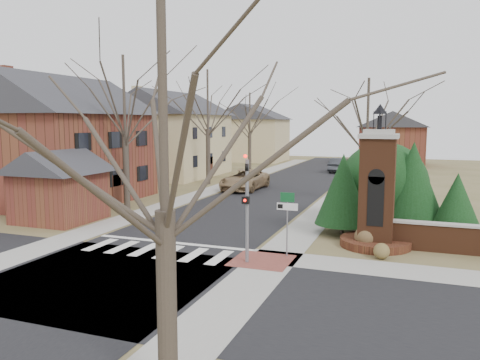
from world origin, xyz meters
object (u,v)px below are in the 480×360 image
at_px(brick_gate_monument, 377,200).
at_px(distant_car, 340,165).
at_px(sign_post, 287,211).
at_px(pickup_truck, 245,180).
at_px(traffic_signal_pole, 247,200).

height_order(brick_gate_monument, distant_car, brick_gate_monument).
xyz_separation_m(sign_post, brick_gate_monument, (3.41, 3.01, 0.22)).
distance_m(sign_post, pickup_truck, 19.80).
bearing_deg(traffic_signal_pole, pickup_truck, 109.92).
height_order(sign_post, pickup_truck, sign_post).
relative_size(sign_post, brick_gate_monument, 0.42).
height_order(traffic_signal_pole, pickup_truck, traffic_signal_pole).
relative_size(traffic_signal_pole, pickup_truck, 0.75).
relative_size(brick_gate_monument, distant_car, 1.32).
height_order(brick_gate_monument, pickup_truck, brick_gate_monument).
bearing_deg(traffic_signal_pole, brick_gate_monument, 43.24).
distance_m(traffic_signal_pole, sign_post, 2.02).
distance_m(traffic_signal_pole, pickup_truck, 20.66).
bearing_deg(distant_car, pickup_truck, 76.08).
bearing_deg(sign_post, brick_gate_monument, 41.42).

